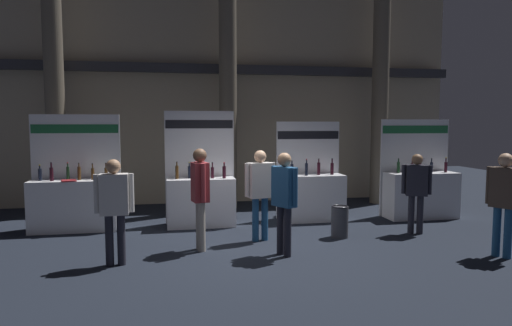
{
  "coord_description": "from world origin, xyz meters",
  "views": [
    {
      "loc": [
        -1.34,
        -7.54,
        2.17
      ],
      "look_at": [
        0.24,
        1.15,
        1.39
      ],
      "focal_mm": 31.38,
      "sensor_mm": 36.0,
      "label": 1
    }
  ],
  "objects_px": {
    "exhibitor_booth_1": "(201,197)",
    "exhibitor_booth_0": "(75,200)",
    "exhibitor_booth_3": "(420,191)",
    "visitor_4": "(114,202)",
    "exhibitor_booth_2": "(311,194)",
    "visitor_0": "(504,196)",
    "trash_bin": "(340,222)",
    "visitor_5": "(284,195)",
    "visitor_1": "(260,186)",
    "visitor_3": "(200,190)",
    "visitor_2": "(416,187)"
  },
  "relations": [
    {
      "from": "visitor_5",
      "to": "exhibitor_booth_1",
      "type": "bearing_deg",
      "value": -2.03
    },
    {
      "from": "trash_bin",
      "to": "visitor_4",
      "type": "bearing_deg",
      "value": -166.29
    },
    {
      "from": "exhibitor_booth_1",
      "to": "visitor_5",
      "type": "xyz_separation_m",
      "value": [
        1.21,
        -2.44,
        0.39
      ]
    },
    {
      "from": "exhibitor_booth_1",
      "to": "visitor_0",
      "type": "relative_size",
      "value": 1.44
    },
    {
      "from": "visitor_2",
      "to": "visitor_5",
      "type": "relative_size",
      "value": 0.93
    },
    {
      "from": "exhibitor_booth_0",
      "to": "exhibitor_booth_1",
      "type": "height_order",
      "value": "exhibitor_booth_1"
    },
    {
      "from": "visitor_2",
      "to": "exhibitor_booth_0",
      "type": "bearing_deg",
      "value": -169.3
    },
    {
      "from": "exhibitor_booth_1",
      "to": "exhibitor_booth_2",
      "type": "relative_size",
      "value": 1.1
    },
    {
      "from": "exhibitor_booth_0",
      "to": "visitor_1",
      "type": "xyz_separation_m",
      "value": [
        3.55,
        -1.5,
        0.4
      ]
    },
    {
      "from": "visitor_3",
      "to": "exhibitor_booth_2",
      "type": "bearing_deg",
      "value": -64.56
    },
    {
      "from": "visitor_1",
      "to": "visitor_2",
      "type": "height_order",
      "value": "visitor_1"
    },
    {
      "from": "visitor_3",
      "to": "visitor_1",
      "type": "bearing_deg",
      "value": -80.71
    },
    {
      "from": "exhibitor_booth_0",
      "to": "visitor_1",
      "type": "distance_m",
      "value": 3.88
    },
    {
      "from": "exhibitor_booth_1",
      "to": "visitor_3",
      "type": "distance_m",
      "value": 1.94
    },
    {
      "from": "visitor_1",
      "to": "visitor_3",
      "type": "xyz_separation_m",
      "value": [
        -1.12,
        -0.44,
        0.02
      ]
    },
    {
      "from": "visitor_2",
      "to": "visitor_1",
      "type": "bearing_deg",
      "value": -156.88
    },
    {
      "from": "exhibitor_booth_1",
      "to": "visitor_4",
      "type": "relative_size",
      "value": 1.49
    },
    {
      "from": "visitor_1",
      "to": "visitor_4",
      "type": "height_order",
      "value": "visitor_1"
    },
    {
      "from": "exhibitor_booth_2",
      "to": "visitor_2",
      "type": "xyz_separation_m",
      "value": [
        1.64,
        -1.57,
        0.34
      ]
    },
    {
      "from": "visitor_2",
      "to": "exhibitor_booth_2",
      "type": "bearing_deg",
      "value": 159.89
    },
    {
      "from": "visitor_4",
      "to": "visitor_5",
      "type": "height_order",
      "value": "visitor_5"
    },
    {
      "from": "exhibitor_booth_0",
      "to": "exhibitor_booth_3",
      "type": "bearing_deg",
      "value": -1.14
    },
    {
      "from": "exhibitor_booth_0",
      "to": "trash_bin",
      "type": "distance_m",
      "value": 5.33
    },
    {
      "from": "exhibitor_booth_3",
      "to": "visitor_0",
      "type": "distance_m",
      "value": 3.12
    },
    {
      "from": "exhibitor_booth_2",
      "to": "visitor_0",
      "type": "distance_m",
      "value": 3.96
    },
    {
      "from": "trash_bin",
      "to": "visitor_1",
      "type": "height_order",
      "value": "visitor_1"
    },
    {
      "from": "visitor_5",
      "to": "visitor_0",
      "type": "bearing_deg",
      "value": -130.43
    },
    {
      "from": "visitor_1",
      "to": "visitor_4",
      "type": "bearing_deg",
      "value": -170.77
    },
    {
      "from": "exhibitor_booth_0",
      "to": "visitor_2",
      "type": "xyz_separation_m",
      "value": [
        6.67,
        -1.53,
        0.32
      ]
    },
    {
      "from": "exhibitor_booth_2",
      "to": "visitor_0",
      "type": "xyz_separation_m",
      "value": [
        2.2,
        -3.26,
        0.41
      ]
    },
    {
      "from": "visitor_1",
      "to": "exhibitor_booth_3",
      "type": "bearing_deg",
      "value": 5.37
    },
    {
      "from": "exhibitor_booth_3",
      "to": "visitor_2",
      "type": "distance_m",
      "value": 1.68
    },
    {
      "from": "visitor_1",
      "to": "visitor_3",
      "type": "relative_size",
      "value": 0.96
    },
    {
      "from": "visitor_0",
      "to": "visitor_5",
      "type": "bearing_deg",
      "value": -131.53
    },
    {
      "from": "trash_bin",
      "to": "visitor_1",
      "type": "relative_size",
      "value": 0.36
    },
    {
      "from": "exhibitor_booth_1",
      "to": "visitor_2",
      "type": "bearing_deg",
      "value": -19.75
    },
    {
      "from": "exhibitor_booth_3",
      "to": "visitor_4",
      "type": "height_order",
      "value": "exhibitor_booth_3"
    },
    {
      "from": "trash_bin",
      "to": "visitor_0",
      "type": "distance_m",
      "value": 2.8
    },
    {
      "from": "visitor_0",
      "to": "visitor_5",
      "type": "height_order",
      "value": "visitor_5"
    },
    {
      "from": "exhibitor_booth_3",
      "to": "visitor_1",
      "type": "relative_size",
      "value": 1.35
    },
    {
      "from": "exhibitor_booth_1",
      "to": "exhibitor_booth_0",
      "type": "bearing_deg",
      "value": 178.8
    },
    {
      "from": "trash_bin",
      "to": "exhibitor_booth_3",
      "type": "bearing_deg",
      "value": 29.38
    },
    {
      "from": "exhibitor_booth_1",
      "to": "visitor_0",
      "type": "distance_m",
      "value": 5.65
    },
    {
      "from": "exhibitor_booth_3",
      "to": "visitor_0",
      "type": "bearing_deg",
      "value": -96.47
    },
    {
      "from": "visitor_0",
      "to": "visitor_3",
      "type": "relative_size",
      "value": 0.97
    },
    {
      "from": "exhibitor_booth_0",
      "to": "visitor_2",
      "type": "bearing_deg",
      "value": -12.94
    },
    {
      "from": "exhibitor_booth_0",
      "to": "trash_bin",
      "type": "xyz_separation_m",
      "value": [
        5.09,
        -1.54,
        -0.31
      ]
    },
    {
      "from": "exhibitor_booth_3",
      "to": "trash_bin",
      "type": "distance_m",
      "value": 2.86
    },
    {
      "from": "visitor_0",
      "to": "visitor_2",
      "type": "xyz_separation_m",
      "value": [
        -0.55,
        1.69,
        -0.07
      ]
    },
    {
      "from": "visitor_0",
      "to": "visitor_4",
      "type": "distance_m",
      "value": 6.16
    }
  ]
}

